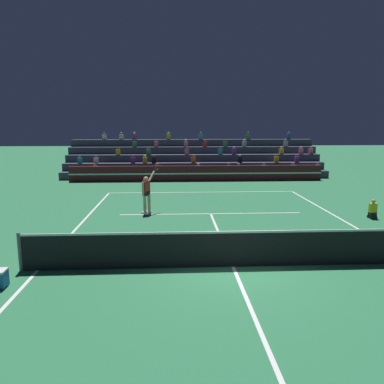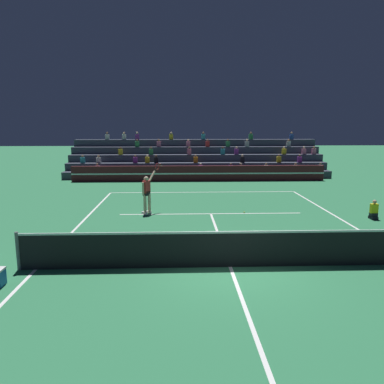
% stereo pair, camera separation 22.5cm
% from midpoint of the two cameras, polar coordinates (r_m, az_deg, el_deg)
% --- Properties ---
extents(ground_plane, '(120.00, 120.00, 0.00)m').
position_cam_midpoint_polar(ground_plane, '(10.99, 6.43, -11.27)').
color(ground_plane, '#2D7A4C').
extents(court_lines, '(11.10, 23.90, 0.01)m').
position_cam_midpoint_polar(court_lines, '(10.99, 6.43, -11.26)').
color(court_lines, white).
rests_on(court_lines, ground).
extents(tennis_net, '(12.00, 0.10, 1.10)m').
position_cam_midpoint_polar(tennis_net, '(10.80, 6.49, -8.59)').
color(tennis_net, slate).
rests_on(tennis_net, ground).
extents(sponsor_banner_wall, '(18.00, 0.26, 1.10)m').
position_cam_midpoint_polar(sponsor_banner_wall, '(26.73, 1.30, 2.85)').
color(sponsor_banner_wall, '#51191E').
rests_on(sponsor_banner_wall, ground).
extents(bleacher_stand, '(19.95, 4.75, 3.38)m').
position_cam_midpoint_polar(bleacher_stand, '(30.44, 0.89, 4.66)').
color(bleacher_stand, '#383D4C').
rests_on(bleacher_stand, ground).
extents(ball_kid_courtside, '(0.30, 0.36, 0.84)m').
position_cam_midpoint_polar(ball_kid_courtside, '(17.90, 26.28, -2.69)').
color(ball_kid_courtside, black).
rests_on(ball_kid_courtside, ground).
extents(tennis_player, '(0.83, 1.16, 2.28)m').
position_cam_midpoint_polar(tennis_player, '(17.07, -6.50, -0.04)').
color(tennis_player, beige).
rests_on(tennis_player, ground).
extents(tennis_ball, '(0.07, 0.07, 0.07)m').
position_cam_midpoint_polar(tennis_ball, '(17.40, 8.32, -3.06)').
color(tennis_ball, '#C6DB33').
rests_on(tennis_ball, ground).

